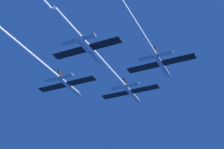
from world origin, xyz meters
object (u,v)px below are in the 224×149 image
at_px(jet_lead, 113,73).
at_px(jet_slot, 54,13).
at_px(jet_left_wing, 36,59).
at_px(jet_right_wing, 146,41).

xyz_separation_m(jet_lead, jet_slot, (-0.82, -30.00, -0.15)).
height_order(jet_left_wing, jet_right_wing, jet_right_wing).
height_order(jet_lead, jet_right_wing, jet_lead).
distance_m(jet_lead, jet_left_wing, 22.66).
bearing_deg(jet_left_wing, jet_right_wing, 9.47).
relative_size(jet_left_wing, jet_right_wing, 1.19).
bearing_deg(jet_right_wing, jet_left_wing, -170.53).
distance_m(jet_right_wing, jet_slot, 23.96).
bearing_deg(jet_slot, jet_left_wing, 137.44).
distance_m(jet_lead, jet_right_wing, 18.73).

